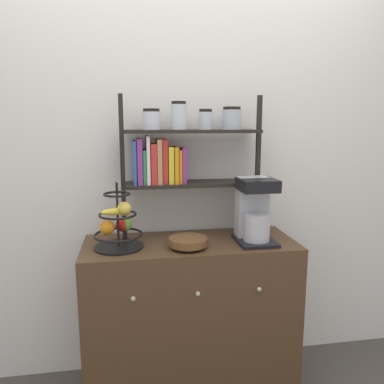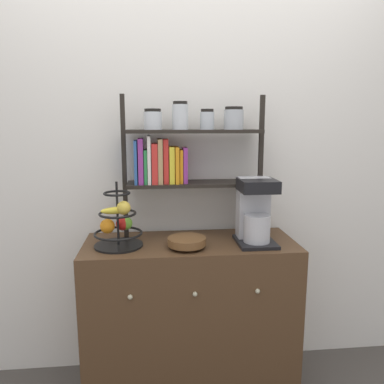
% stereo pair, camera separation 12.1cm
% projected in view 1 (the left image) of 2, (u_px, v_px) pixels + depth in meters
% --- Properties ---
extents(wall_back, '(7.00, 0.05, 2.60)m').
position_uv_depth(wall_back, '(183.00, 156.00, 2.19)').
color(wall_back, silver).
rests_on(wall_back, ground_plane).
extents(sideboard, '(1.13, 0.47, 0.86)m').
position_uv_depth(sideboard, '(190.00, 316.00, 2.09)').
color(sideboard, '#4C331E').
rests_on(sideboard, ground_plane).
extents(coffee_maker, '(0.20, 0.24, 0.35)m').
position_uv_depth(coffee_maker, '(254.00, 210.00, 2.00)').
color(coffee_maker, black).
rests_on(coffee_maker, sideboard).
extents(fruit_stand, '(0.25, 0.25, 0.34)m').
position_uv_depth(fruit_stand, '(118.00, 225.00, 1.91)').
color(fruit_stand, black).
rests_on(fruit_stand, sideboard).
extents(wooden_bowl, '(0.20, 0.20, 0.05)m').
position_uv_depth(wooden_bowl, '(188.00, 242.00, 1.91)').
color(wooden_bowl, brown).
rests_on(wooden_bowl, sideboard).
extents(shelf_hutch, '(0.78, 0.20, 0.78)m').
position_uv_depth(shelf_hutch, '(178.00, 152.00, 2.04)').
color(shelf_hutch, black).
rests_on(shelf_hutch, sideboard).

